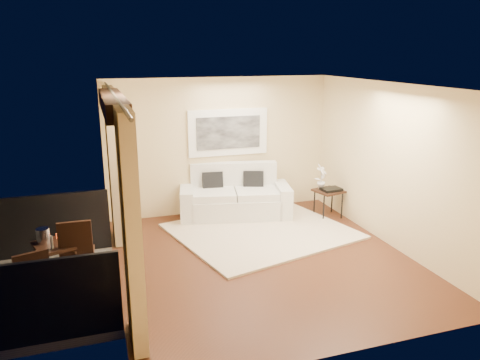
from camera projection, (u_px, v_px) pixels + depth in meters
name	position (u px, v px, depth m)	size (l,w,h in m)	color
floor	(263.00, 259.00, 7.38)	(5.00, 5.00, 0.00)	#4F2717
room_shell	(113.00, 103.00, 6.08)	(5.00, 6.40, 5.00)	white
balcony	(36.00, 280.00, 6.35)	(1.81, 2.60, 1.17)	#605B56
curtains	(120.00, 190.00, 6.40)	(0.16, 4.80, 2.64)	tan
artwork	(228.00, 132.00, 9.26)	(1.62, 0.07, 0.92)	white
rug	(261.00, 231.00, 8.50)	(2.93, 2.55, 0.04)	beige
sofa	(235.00, 198.00, 9.26)	(2.28, 1.34, 1.03)	silver
side_table	(329.00, 193.00, 9.19)	(0.60, 0.60, 0.54)	#321A10
tray	(331.00, 189.00, 9.14)	(0.38, 0.28, 0.05)	black
orchid	(321.00, 177.00, 9.17)	(0.27, 0.18, 0.51)	white
bistro_table	(58.00, 249.00, 6.35)	(0.71, 0.71, 0.67)	#321A10
balcony_chair_far	(77.00, 249.00, 6.34)	(0.45, 0.46, 1.01)	#321A10
balcony_chair_near	(36.00, 286.00, 5.46)	(0.51, 0.51, 0.92)	#321A10
ice_bucket	(43.00, 235.00, 6.34)	(0.18, 0.18, 0.20)	white
candle	(58.00, 236.00, 6.50)	(0.06, 0.06, 0.07)	#EF4015
vase	(52.00, 242.00, 6.14)	(0.04, 0.04, 0.18)	white
glass_a	(64.00, 240.00, 6.28)	(0.06, 0.06, 0.12)	silver
glass_b	(73.00, 236.00, 6.41)	(0.06, 0.06, 0.12)	silver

